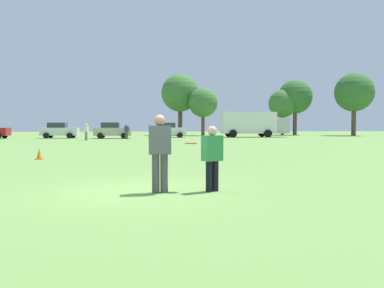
{
  "coord_description": "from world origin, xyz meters",
  "views": [
    {
      "loc": [
        0.22,
        -9.05,
        1.49
      ],
      "look_at": [
        1.4,
        1.98,
        0.98
      ],
      "focal_mm": 37.44,
      "sensor_mm": 36.0,
      "label": 1
    }
  ],
  "objects_px": {
    "traffic_cone": "(39,154)",
    "bystander_field_marshal": "(127,131)",
    "parked_car_center": "(59,130)",
    "parked_car_mid_right": "(112,130)",
    "player_thrower": "(160,149)",
    "frisbee": "(191,143)",
    "bystander_sideline_watcher": "(86,131)",
    "player_defender": "(212,155)",
    "parked_car_near_right": "(168,130)",
    "box_truck": "(253,123)"
  },
  "relations": [
    {
      "from": "player_defender",
      "to": "bystander_field_marshal",
      "type": "xyz_separation_m",
      "value": [
        -3.88,
        35.31,
        0.1
      ]
    },
    {
      "from": "player_thrower",
      "to": "parked_car_mid_right",
      "type": "relative_size",
      "value": 0.41
    },
    {
      "from": "parked_car_near_right",
      "to": "parked_car_mid_right",
      "type": "bearing_deg",
      "value": -156.04
    },
    {
      "from": "parked_car_center",
      "to": "bystander_sideline_watcher",
      "type": "xyz_separation_m",
      "value": [
        4.16,
        -7.1,
        0.02
      ]
    },
    {
      "from": "player_defender",
      "to": "bystander_field_marshal",
      "type": "distance_m",
      "value": 35.52
    },
    {
      "from": "player_defender",
      "to": "traffic_cone",
      "type": "xyz_separation_m",
      "value": [
        -6.24,
        9.29,
        -0.6
      ]
    },
    {
      "from": "parked_car_mid_right",
      "to": "box_truck",
      "type": "height_order",
      "value": "box_truck"
    },
    {
      "from": "player_defender",
      "to": "parked_car_center",
      "type": "bearing_deg",
      "value": 106.86
    },
    {
      "from": "box_truck",
      "to": "player_defender",
      "type": "bearing_deg",
      "value": -105.98
    },
    {
      "from": "frisbee",
      "to": "traffic_cone",
      "type": "distance_m",
      "value": 10.84
    },
    {
      "from": "player_thrower",
      "to": "parked_car_mid_right",
      "type": "height_order",
      "value": "parked_car_mid_right"
    },
    {
      "from": "player_defender",
      "to": "traffic_cone",
      "type": "height_order",
      "value": "player_defender"
    },
    {
      "from": "player_thrower",
      "to": "box_truck",
      "type": "relative_size",
      "value": 0.2
    },
    {
      "from": "frisbee",
      "to": "player_thrower",
      "type": "bearing_deg",
      "value": -164.19
    },
    {
      "from": "traffic_cone",
      "to": "parked_car_near_right",
      "type": "distance_m",
      "value": 31.89
    },
    {
      "from": "parked_car_center",
      "to": "parked_car_mid_right",
      "type": "height_order",
      "value": "same"
    },
    {
      "from": "parked_car_center",
      "to": "bystander_field_marshal",
      "type": "bearing_deg",
      "value": -25.56
    },
    {
      "from": "parked_car_center",
      "to": "box_truck",
      "type": "height_order",
      "value": "box_truck"
    },
    {
      "from": "frisbee",
      "to": "bystander_sideline_watcher",
      "type": "relative_size",
      "value": 0.16
    },
    {
      "from": "frisbee",
      "to": "parked_car_near_right",
      "type": "distance_m",
      "value": 40.23
    },
    {
      "from": "parked_car_center",
      "to": "parked_car_near_right",
      "type": "height_order",
      "value": "same"
    },
    {
      "from": "bystander_field_marshal",
      "to": "box_truck",
      "type": "bearing_deg",
      "value": 19.82
    },
    {
      "from": "player_defender",
      "to": "frisbee",
      "type": "xyz_separation_m",
      "value": [
        -0.47,
        0.15,
        0.26
      ]
    },
    {
      "from": "box_truck",
      "to": "bystander_field_marshal",
      "type": "distance_m",
      "value": 16.6
    },
    {
      "from": "player_thrower",
      "to": "bystander_field_marshal",
      "type": "height_order",
      "value": "player_thrower"
    },
    {
      "from": "player_defender",
      "to": "box_truck",
      "type": "bearing_deg",
      "value": 74.02
    },
    {
      "from": "parked_car_mid_right",
      "to": "bystander_sideline_watcher",
      "type": "distance_m",
      "value": 5.81
    },
    {
      "from": "player_thrower",
      "to": "frisbee",
      "type": "bearing_deg",
      "value": 15.81
    },
    {
      "from": "frisbee",
      "to": "bystander_sideline_watcher",
      "type": "bearing_deg",
      "value": 102.78
    },
    {
      "from": "box_truck",
      "to": "bystander_field_marshal",
      "type": "relative_size",
      "value": 5.2
    },
    {
      "from": "traffic_cone",
      "to": "bystander_field_marshal",
      "type": "bearing_deg",
      "value": 84.82
    },
    {
      "from": "frisbee",
      "to": "parked_car_near_right",
      "type": "xyz_separation_m",
      "value": [
        1.41,
        40.2,
        -0.16
      ]
    },
    {
      "from": "frisbee",
      "to": "traffic_cone",
      "type": "bearing_deg",
      "value": 122.26
    },
    {
      "from": "player_thrower",
      "to": "box_truck",
      "type": "distance_m",
      "value": 42.97
    },
    {
      "from": "parked_car_near_right",
      "to": "bystander_field_marshal",
      "type": "distance_m",
      "value": 6.98
    },
    {
      "from": "traffic_cone",
      "to": "parked_car_near_right",
      "type": "xyz_separation_m",
      "value": [
        7.18,
        31.06,
        0.69
      ]
    },
    {
      "from": "player_defender",
      "to": "parked_car_center",
      "type": "relative_size",
      "value": 0.35
    },
    {
      "from": "traffic_cone",
      "to": "bystander_field_marshal",
      "type": "relative_size",
      "value": 0.29
    },
    {
      "from": "player_thrower",
      "to": "parked_car_near_right",
      "type": "distance_m",
      "value": 40.46
    },
    {
      "from": "parked_car_mid_right",
      "to": "player_thrower",
      "type": "bearing_deg",
      "value": -83.26
    },
    {
      "from": "bystander_field_marshal",
      "to": "parked_car_center",
      "type": "bearing_deg",
      "value": 154.44
    },
    {
      "from": "parked_car_center",
      "to": "bystander_field_marshal",
      "type": "xyz_separation_m",
      "value": [
        7.98,
        -3.82,
        -0.0
      ]
    },
    {
      "from": "frisbee",
      "to": "bystander_field_marshal",
      "type": "distance_m",
      "value": 35.32
    },
    {
      "from": "parked_car_mid_right",
      "to": "parked_car_near_right",
      "type": "distance_m",
      "value": 7.17
    },
    {
      "from": "traffic_cone",
      "to": "parked_car_center",
      "type": "xyz_separation_m",
      "value": [
        -5.62,
        29.83,
        0.69
      ]
    },
    {
      "from": "parked_car_center",
      "to": "bystander_sideline_watcher",
      "type": "distance_m",
      "value": 8.23
    },
    {
      "from": "parked_car_mid_right",
      "to": "bystander_sideline_watcher",
      "type": "relative_size",
      "value": 2.51
    },
    {
      "from": "player_defender",
      "to": "parked_car_near_right",
      "type": "xyz_separation_m",
      "value": [
        0.95,
        40.35,
        0.1
      ]
    },
    {
      "from": "traffic_cone",
      "to": "parked_car_near_right",
      "type": "height_order",
      "value": "parked_car_near_right"
    },
    {
      "from": "parked_car_mid_right",
      "to": "parked_car_near_right",
      "type": "relative_size",
      "value": 1.0
    }
  ]
}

